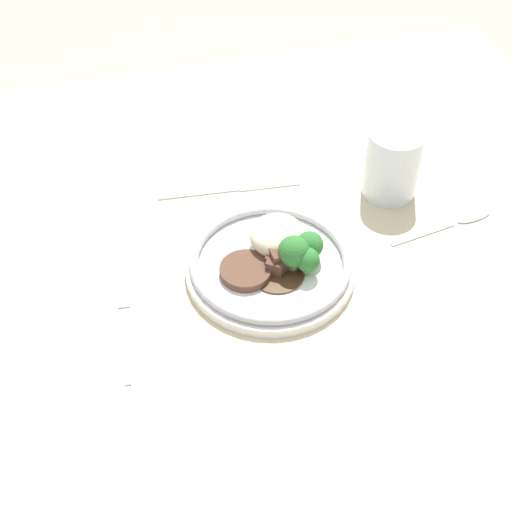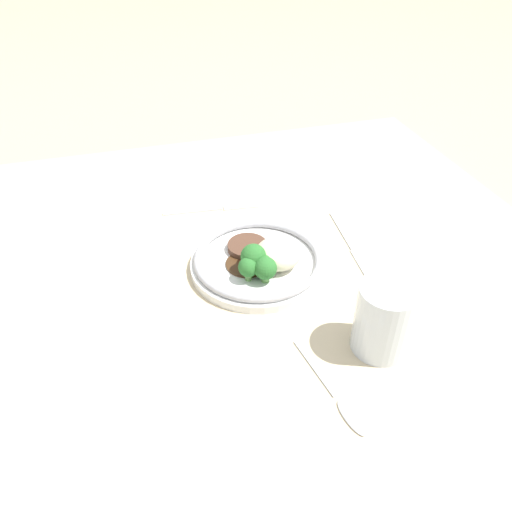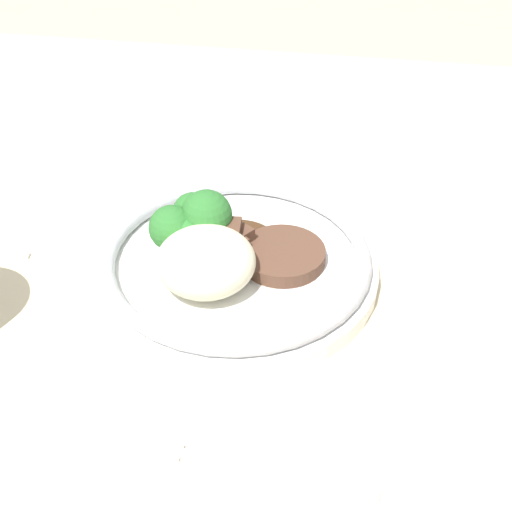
# 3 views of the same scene
# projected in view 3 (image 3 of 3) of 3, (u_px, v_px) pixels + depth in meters

# --- Properties ---
(ground_plane) EXTENTS (8.00, 8.00, 0.00)m
(ground_plane) POSITION_uv_depth(u_px,v_px,m) (196.00, 344.00, 0.60)
(ground_plane) COLOR tan
(dining_table) EXTENTS (1.14, 1.04, 0.04)m
(dining_table) POSITION_uv_depth(u_px,v_px,m) (195.00, 325.00, 0.58)
(dining_table) COLOR beige
(dining_table) RESTS_ON ground
(plate) EXTENTS (0.23, 0.23, 0.07)m
(plate) POSITION_uv_depth(u_px,v_px,m) (229.00, 258.00, 0.58)
(plate) COLOR white
(plate) RESTS_ON dining_table
(fork) EXTENTS (0.03, 0.19, 0.00)m
(fork) POSITION_uv_depth(u_px,v_px,m) (486.00, 287.00, 0.58)
(fork) COLOR silver
(fork) RESTS_ON dining_table
(knife) EXTENTS (0.22, 0.03, 0.00)m
(knife) POSITION_uv_depth(u_px,v_px,m) (191.00, 456.00, 0.46)
(knife) COLOR silver
(knife) RESTS_ON dining_table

